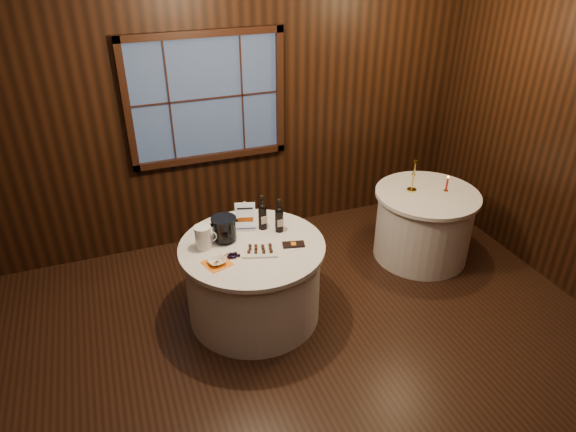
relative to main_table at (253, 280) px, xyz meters
name	(u,v)px	position (x,y,z in m)	size (l,w,h in m)	color
ground	(293,392)	(0.00, -1.00, -0.39)	(6.00, 6.00, 0.00)	black
back_wall	(207,108)	(0.00, 1.48, 1.16)	(6.00, 0.10, 3.00)	black
main_table	(253,280)	(0.00, 0.00, 0.00)	(1.28, 1.28, 0.77)	silver
side_table	(423,224)	(2.00, 0.30, 0.00)	(1.08, 1.08, 0.77)	silver
sign_stand	(246,220)	(0.03, 0.26, 0.48)	(0.17, 0.12, 0.29)	#B9B9C0
port_bottle_left	(263,214)	(0.18, 0.23, 0.53)	(0.08, 0.08, 0.33)	black
port_bottle_right	(279,218)	(0.30, 0.13, 0.52)	(0.08, 0.08, 0.32)	black
ice_bucket	(224,229)	(-0.20, 0.15, 0.50)	(0.22, 0.22, 0.23)	black
chocolate_plate	(260,250)	(0.03, -0.13, 0.40)	(0.34, 0.28, 0.04)	silver
chocolate_box	(294,244)	(0.34, -0.14, 0.39)	(0.19, 0.09, 0.02)	black
grape_bunch	(233,255)	(-0.20, -0.12, 0.40)	(0.17, 0.08, 0.04)	black
glass_pitcher	(203,237)	(-0.40, 0.10, 0.49)	(0.19, 0.15, 0.21)	white
orange_napkin	(217,263)	(-0.35, -0.17, 0.38)	(0.21, 0.21, 0.00)	orange
cracker_bowl	(217,261)	(-0.35, -0.17, 0.40)	(0.15, 0.15, 0.04)	silver
brass_candlestick	(413,180)	(1.87, 0.40, 0.51)	(0.10, 0.10, 0.35)	gold
red_candle	(447,185)	(2.19, 0.26, 0.45)	(0.05, 0.05, 0.18)	gold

